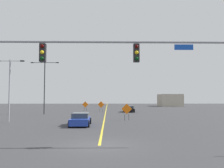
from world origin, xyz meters
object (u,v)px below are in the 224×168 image
street_lamp_mid_left (10,84)px  car_blue_far (81,119)px  construction_sign_median_far (101,105)px  construction_sign_left_lane (85,105)px  construction_sign_right_shoulder (127,110)px  car_black_mid (129,109)px  street_lamp_near_left (45,83)px  traffic_signal_assembly (50,59)px

street_lamp_mid_left → car_blue_far: street_lamp_mid_left is taller
construction_sign_median_far → construction_sign_left_lane: 3.77m
construction_sign_right_shoulder → car_black_mid: 17.50m
street_lamp_near_left → construction_sign_median_far: 12.78m
street_lamp_mid_left → traffic_signal_assembly: bearing=-59.6°
traffic_signal_assembly → street_lamp_near_left: 27.65m
street_lamp_mid_left → street_lamp_near_left: 13.21m
traffic_signal_assembly → construction_sign_median_far: 34.56m
construction_sign_right_shoulder → construction_sign_left_lane: construction_sign_left_lane is taller
street_lamp_near_left → car_black_mid: street_lamp_near_left is taller
street_lamp_mid_left → car_blue_far: size_ratio=1.61×
car_blue_far → car_black_mid: (6.74, 22.71, -0.02)m
traffic_signal_assembly → street_lamp_mid_left: street_lamp_mid_left is taller
street_lamp_mid_left → construction_sign_right_shoulder: street_lamp_mid_left is taller
construction_sign_right_shoulder → construction_sign_left_lane: 21.91m
construction_sign_median_far → traffic_signal_assembly: bearing=-93.2°
construction_sign_median_far → construction_sign_left_lane: size_ratio=1.04×
street_lamp_mid_left → car_black_mid: street_lamp_mid_left is taller
construction_sign_right_shoulder → car_blue_far: 7.32m
traffic_signal_assembly → construction_sign_left_lane: (-1.46, 36.04, -3.61)m
traffic_signal_assembly → street_lamp_mid_left: (-7.89, 13.45, -0.66)m
street_lamp_mid_left → construction_sign_left_lane: 23.67m
street_lamp_mid_left → construction_sign_median_far: street_lamp_mid_left is taller
street_lamp_mid_left → street_lamp_near_left: street_lamp_near_left is taller
construction_sign_median_far → construction_sign_right_shoulder: bearing=-79.0°
construction_sign_median_far → car_black_mid: (5.46, -1.63, -0.76)m
traffic_signal_assembly → construction_sign_left_lane: bearing=92.3°
street_lamp_near_left → construction_sign_left_lane: (6.03, 9.42, -4.03)m
car_blue_far → construction_sign_left_lane: bearing=94.6°
street_lamp_near_left → car_blue_far: street_lamp_near_left is taller
construction_sign_median_far → car_black_mid: bearing=-16.7°
street_lamp_near_left → car_blue_far: bearing=-64.0°
street_lamp_mid_left → construction_sign_median_far: 23.23m
construction_sign_right_shoulder → construction_sign_median_far: bearing=101.0°
street_lamp_near_left → street_lamp_mid_left: bearing=-91.7°
construction_sign_median_far → car_blue_far: construction_sign_median_far is taller
traffic_signal_assembly → construction_sign_median_far: bearing=86.8°
car_blue_far → car_black_mid: car_blue_far is taller
car_blue_far → car_black_mid: 23.69m
construction_sign_median_far → car_blue_far: size_ratio=0.48×
construction_sign_left_lane → car_blue_far: 26.15m
street_lamp_near_left → construction_sign_median_far: bearing=39.4°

